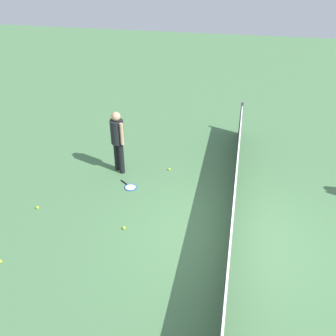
{
  "coord_description": "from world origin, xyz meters",
  "views": [
    {
      "loc": [
        5.99,
        -0.09,
        5.29
      ],
      "look_at": [
        -1.04,
        -1.53,
        0.9
      ],
      "focal_mm": 39.71,
      "sensor_mm": 36.0,
      "label": 1
    }
  ],
  "objects": [
    {
      "name": "court_net",
      "position": [
        0.0,
        0.0,
        0.5
      ],
      "size": [
        10.09,
        0.09,
        1.07
      ],
      "color": "#4C4C51",
      "rests_on": "ground_plane"
    },
    {
      "name": "tennis_ball_by_net",
      "position": [
        -2.37,
        -1.77,
        0.03
      ],
      "size": [
        0.07,
        0.07,
        0.07
      ],
      "primitive_type": "sphere",
      "color": "#C6E033",
      "rests_on": "ground_plane"
    },
    {
      "name": "player_near_side",
      "position": [
        -2.08,
        -3.07,
        1.01
      ],
      "size": [
        0.48,
        0.48,
        1.7
      ],
      "color": "black",
      "rests_on": "ground_plane"
    },
    {
      "name": "tennis_ball_stray_left",
      "position": [
        -0.11,
        -4.43,
        0.03
      ],
      "size": [
        0.07,
        0.07,
        0.07
      ],
      "primitive_type": "sphere",
      "color": "#C6E033",
      "rests_on": "ground_plane"
    },
    {
      "name": "ground_plane",
      "position": [
        0.0,
        0.0,
        0.0
      ],
      "size": [
        40.0,
        40.0,
        0.0
      ],
      "primitive_type": "plane",
      "color": "#4C7A4C"
    },
    {
      "name": "tennis_ball_baseline",
      "position": [
        0.17,
        -2.25,
        0.03
      ],
      "size": [
        0.07,
        0.07,
        0.07
      ],
      "primitive_type": "sphere",
      "color": "#C6E033",
      "rests_on": "ground_plane"
    },
    {
      "name": "tennis_ball_midcourt",
      "position": [
        1.59,
        -4.29,
        0.03
      ],
      "size": [
        0.07,
        0.07,
        0.07
      ],
      "primitive_type": "sphere",
      "color": "#C6E033",
      "rests_on": "ground_plane"
    },
    {
      "name": "tennis_racket_near_player",
      "position": [
        -1.38,
        -2.58,
        0.01
      ],
      "size": [
        0.5,
        0.56,
        0.03
      ],
      "color": "blue",
      "rests_on": "ground_plane"
    }
  ]
}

